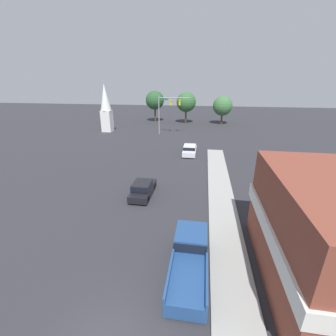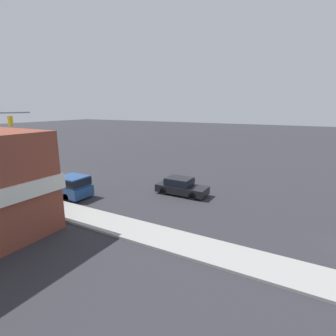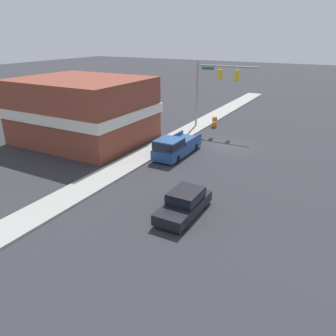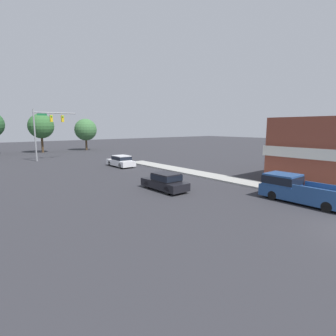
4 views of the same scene
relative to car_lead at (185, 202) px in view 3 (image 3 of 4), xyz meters
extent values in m
plane|color=#2D2D33|center=(1.84, -13.44, -0.76)|extent=(200.00, 200.00, 0.00)
cube|color=#9E9E99|center=(7.54, -13.44, -0.69)|extent=(2.40, 60.00, 0.14)
cylinder|color=gray|center=(7.64, -18.33, 2.89)|extent=(0.22, 0.22, 7.30)
cylinder|color=gray|center=(4.33, -18.33, 6.04)|extent=(6.62, 0.18, 0.18)
cube|color=gold|center=(5.04, -18.33, 5.18)|extent=(0.36, 0.36, 1.05)
sphere|color=yellow|center=(5.04, -18.53, 5.49)|extent=(0.22, 0.22, 0.22)
cube|color=gold|center=(3.23, -18.33, 5.18)|extent=(0.36, 0.36, 1.05)
sphere|color=yellow|center=(3.23, -18.53, 5.49)|extent=(0.22, 0.22, 0.22)
cube|color=#196B38|center=(6.44, -18.33, 5.75)|extent=(1.40, 0.04, 0.30)
cylinder|color=black|center=(-0.78, 1.48, -0.43)|extent=(0.22, 0.66, 0.66)
cylinder|color=black|center=(0.78, 1.48, -0.43)|extent=(0.22, 0.66, 0.66)
cylinder|color=black|center=(-0.78, -1.26, -0.43)|extent=(0.22, 0.66, 0.66)
cylinder|color=black|center=(0.78, -1.26, -0.43)|extent=(0.22, 0.66, 0.66)
cube|color=black|center=(0.00, 0.11, -0.26)|extent=(1.78, 4.40, 0.64)
cube|color=black|center=(0.00, -0.15, 0.38)|extent=(1.64, 2.11, 0.64)
cube|color=black|center=(0.00, -0.15, 0.38)|extent=(1.66, 2.20, 0.45)
cylinder|color=black|center=(4.22, -7.17, -0.43)|extent=(0.22, 0.66, 0.66)
cylinder|color=black|center=(6.03, -7.17, -0.43)|extent=(0.22, 0.66, 0.66)
cylinder|color=black|center=(4.22, -10.74, -0.43)|extent=(0.22, 0.66, 0.66)
cylinder|color=black|center=(6.03, -10.74, -0.43)|extent=(0.22, 0.66, 0.66)
cube|color=navy|center=(5.13, -8.96, -0.15)|extent=(2.03, 5.77, 0.85)
cube|color=navy|center=(5.13, -7.37, 0.67)|extent=(1.93, 2.19, 0.80)
cube|color=black|center=(5.13, -7.37, 0.67)|extent=(1.95, 2.28, 0.56)
cube|color=navy|center=(4.17, -10.20, 0.45)|extent=(0.12, 3.27, 0.35)
cube|color=navy|center=(6.08, -10.20, 0.45)|extent=(0.12, 3.27, 0.35)
cylinder|color=orange|center=(5.74, -19.32, -0.19)|extent=(0.56, 0.56, 1.14)
cylinder|color=white|center=(5.74, -19.32, -0.13)|extent=(0.58, 0.58, 0.21)
cube|color=brown|center=(15.13, -8.27, 2.27)|extent=(11.78, 9.65, 6.05)
cube|color=silver|center=(15.13, -8.27, 2.29)|extent=(12.08, 9.95, 0.90)
camera|label=1|loc=(5.49, -18.92, 9.70)|focal=24.00mm
camera|label=2|loc=(19.33, 9.58, 6.63)|focal=28.00mm
camera|label=3|loc=(-7.39, 15.31, 9.15)|focal=35.00mm
camera|label=4|loc=(-13.26, -16.61, 4.46)|focal=28.00mm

